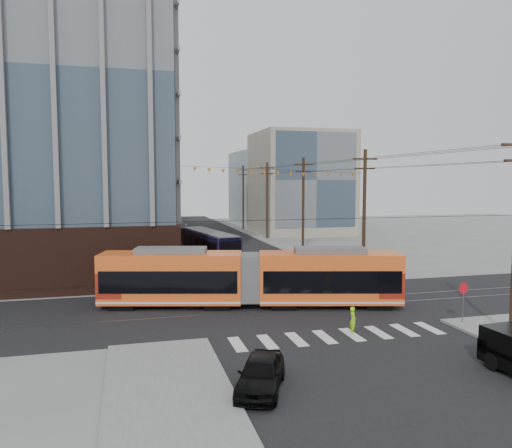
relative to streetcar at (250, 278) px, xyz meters
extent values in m
plane|color=slate|center=(3.08, -4.36, -1.91)|extent=(160.00, 160.00, 0.00)
cube|color=#8C99A5|center=(-13.92, 47.64, 7.09)|extent=(18.00, 16.00, 18.00)
cube|color=gray|center=(19.08, 43.64, 6.09)|extent=(14.00, 14.00, 16.00)
cube|color=gray|center=(-10.92, 67.64, 8.09)|extent=(16.00, 18.00, 20.00)
cube|color=#8C99A5|center=(21.08, 63.64, 5.09)|extent=(16.00, 16.00, 14.00)
cylinder|color=black|center=(11.58, 51.64, 3.59)|extent=(0.30, 0.30, 11.00)
imported|color=black|center=(-2.84, -13.09, -1.20)|extent=(3.21, 4.48, 1.42)
imported|color=#95999B|center=(-2.56, 11.62, -1.13)|extent=(2.65, 4.98, 1.56)
imported|color=silver|center=(-1.90, 14.89, -1.29)|extent=(3.15, 4.59, 1.23)
imported|color=slate|center=(-2.15, 20.32, -1.28)|extent=(2.51, 4.71, 1.26)
imported|color=#A1F415|center=(4.00, -7.20, -1.16)|extent=(0.45, 0.60, 1.50)
cube|color=gray|center=(11.38, 6.77, -1.49)|extent=(1.04, 4.25, 0.85)
camera|label=1|loc=(-7.90, -31.74, 6.47)|focal=35.00mm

